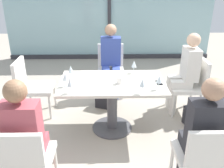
{
  "coord_description": "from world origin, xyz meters",
  "views": [
    {
      "loc": [
        -0.07,
        -3.06,
        2.07
      ],
      "look_at": [
        0.0,
        0.1,
        0.65
      ],
      "focal_mm": 40.66,
      "sensor_mm": 36.0,
      "label": 1
    }
  ],
  "objects_px": {
    "chair_far_left": "(31,84)",
    "person_near_window": "(111,58)",
    "person_front_right": "(203,131)",
    "wine_glass_4": "(159,79)",
    "dining_table_main": "(112,94)",
    "wine_glass_2": "(142,83)",
    "coffee_cup": "(120,80)",
    "cell_phone_on_table": "(159,83)",
    "chair_front_left": "(25,159)",
    "person_far_right": "(186,70)",
    "chair_near_window": "(111,66)",
    "wine_glass_3": "(70,83)",
    "handbag_1": "(105,99)",
    "wine_glass_0": "(65,77)",
    "person_front_left": "(25,133)",
    "wine_glass_1": "(71,70)",
    "chair_front_right": "(204,156)",
    "chair_far_right": "(191,82)",
    "handbag_2": "(194,115)",
    "wine_glass_5": "(134,64)"
  },
  "relations": [
    {
      "from": "chair_far_left",
      "to": "wine_glass_3",
      "type": "distance_m",
      "value": 1.14
    },
    {
      "from": "wine_glass_2",
      "to": "cell_phone_on_table",
      "type": "distance_m",
      "value": 0.41
    },
    {
      "from": "dining_table_main",
      "to": "wine_glass_5",
      "type": "bearing_deg",
      "value": 44.19
    },
    {
      "from": "chair_front_left",
      "to": "person_far_right",
      "type": "xyz_separation_m",
      "value": [
        1.94,
        1.68,
        0.2
      ]
    },
    {
      "from": "handbag_2",
      "to": "wine_glass_3",
      "type": "bearing_deg",
      "value": 177.07
    },
    {
      "from": "chair_front_right",
      "to": "wine_glass_1",
      "type": "relative_size",
      "value": 4.7
    },
    {
      "from": "person_front_left",
      "to": "handbag_2",
      "type": "xyz_separation_m",
      "value": [
        2.03,
        1.21,
        -0.56
      ]
    },
    {
      "from": "chair_far_left",
      "to": "handbag_2",
      "type": "bearing_deg",
      "value": -8.56
    },
    {
      "from": "cell_phone_on_table",
      "to": "wine_glass_2",
      "type": "bearing_deg",
      "value": -133.54
    },
    {
      "from": "dining_table_main",
      "to": "wine_glass_2",
      "type": "relative_size",
      "value": 7.48
    },
    {
      "from": "wine_glass_0",
      "to": "wine_glass_4",
      "type": "relative_size",
      "value": 1.0
    },
    {
      "from": "handbag_1",
      "to": "wine_glass_3",
      "type": "bearing_deg",
      "value": -90.95
    },
    {
      "from": "dining_table_main",
      "to": "handbag_2",
      "type": "relative_size",
      "value": 4.61
    },
    {
      "from": "wine_glass_2",
      "to": "chair_far_right",
      "type": "bearing_deg",
      "value": 43.28
    },
    {
      "from": "chair_near_window",
      "to": "person_front_right",
      "type": "relative_size",
      "value": 0.69
    },
    {
      "from": "chair_front_left",
      "to": "chair_front_right",
      "type": "distance_m",
      "value": 1.65
    },
    {
      "from": "dining_table_main",
      "to": "wine_glass_4",
      "type": "distance_m",
      "value": 0.69
    },
    {
      "from": "chair_far_left",
      "to": "wine_glass_4",
      "type": "distance_m",
      "value": 1.97
    },
    {
      "from": "chair_front_left",
      "to": "chair_near_window",
      "type": "xyz_separation_m",
      "value": [
        0.83,
        2.42,
        0.0
      ]
    },
    {
      "from": "wine_glass_2",
      "to": "wine_glass_3",
      "type": "relative_size",
      "value": 1.0
    },
    {
      "from": "person_front_right",
      "to": "wine_glass_4",
      "type": "distance_m",
      "value": 0.91
    },
    {
      "from": "chair_far_right",
      "to": "chair_front_right",
      "type": "bearing_deg",
      "value": -103.35
    },
    {
      "from": "chair_front_left",
      "to": "wine_glass_1",
      "type": "distance_m",
      "value": 1.4
    },
    {
      "from": "coffee_cup",
      "to": "handbag_2",
      "type": "height_order",
      "value": "coffee_cup"
    },
    {
      "from": "person_near_window",
      "to": "person_front_right",
      "type": "xyz_separation_m",
      "value": [
        0.83,
        -2.2,
        0.0
      ]
    },
    {
      "from": "chair_far_right",
      "to": "wine_glass_3",
      "type": "xyz_separation_m",
      "value": [
        -1.73,
        -0.8,
        0.37
      ]
    },
    {
      "from": "person_near_window",
      "to": "dining_table_main",
      "type": "bearing_deg",
      "value": -90.0
    },
    {
      "from": "dining_table_main",
      "to": "wine_glass_4",
      "type": "xyz_separation_m",
      "value": [
        0.57,
        -0.25,
        0.31
      ]
    },
    {
      "from": "chair_near_window",
      "to": "person_far_right",
      "type": "xyz_separation_m",
      "value": [
        1.12,
        -0.73,
        0.2
      ]
    },
    {
      "from": "person_front_left",
      "to": "handbag_2",
      "type": "relative_size",
      "value": 4.2
    },
    {
      "from": "person_front_left",
      "to": "cell_phone_on_table",
      "type": "xyz_separation_m",
      "value": [
        1.44,
        1.04,
        0.03
      ]
    },
    {
      "from": "chair_front_right",
      "to": "wine_glass_2",
      "type": "bearing_deg",
      "value": 119.19
    },
    {
      "from": "wine_glass_1",
      "to": "coffee_cup",
      "type": "xyz_separation_m",
      "value": [
        0.65,
        -0.17,
        -0.09
      ]
    },
    {
      "from": "person_near_window",
      "to": "handbag_1",
      "type": "distance_m",
      "value": 0.75
    },
    {
      "from": "wine_glass_2",
      "to": "wine_glass_3",
      "type": "xyz_separation_m",
      "value": [
        -0.85,
        0.02,
        0.0
      ]
    },
    {
      "from": "wine_glass_3",
      "to": "coffee_cup",
      "type": "distance_m",
      "value": 0.66
    },
    {
      "from": "dining_table_main",
      "to": "wine_glass_3",
      "type": "relative_size",
      "value": 7.48
    },
    {
      "from": "person_front_left",
      "to": "handbag_1",
      "type": "relative_size",
      "value": 4.2
    },
    {
      "from": "chair_near_window",
      "to": "wine_glass_1",
      "type": "distance_m",
      "value": 1.28
    },
    {
      "from": "person_front_left",
      "to": "coffee_cup",
      "type": "relative_size",
      "value": 14.0
    },
    {
      "from": "coffee_cup",
      "to": "person_front_left",
      "type": "bearing_deg",
      "value": -131.65
    },
    {
      "from": "coffee_cup",
      "to": "cell_phone_on_table",
      "type": "bearing_deg",
      "value": 0.39
    },
    {
      "from": "wine_glass_5",
      "to": "wine_glass_3",
      "type": "bearing_deg",
      "value": -142.24
    },
    {
      "from": "person_front_left",
      "to": "person_near_window",
      "type": "height_order",
      "value": "same"
    },
    {
      "from": "person_front_left",
      "to": "wine_glass_1",
      "type": "distance_m",
      "value": 1.25
    },
    {
      "from": "chair_far_left",
      "to": "person_near_window",
      "type": "distance_m",
      "value": 1.39
    },
    {
      "from": "chair_far_right",
      "to": "cell_phone_on_table",
      "type": "bearing_deg",
      "value": -139.06
    },
    {
      "from": "wine_glass_0",
      "to": "coffee_cup",
      "type": "bearing_deg",
      "value": 6.32
    },
    {
      "from": "wine_glass_0",
      "to": "chair_front_right",
      "type": "bearing_deg",
      "value": -37.21
    },
    {
      "from": "dining_table_main",
      "to": "handbag_1",
      "type": "xyz_separation_m",
      "value": [
        -0.1,
        0.62,
        -0.41
      ]
    }
  ]
}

